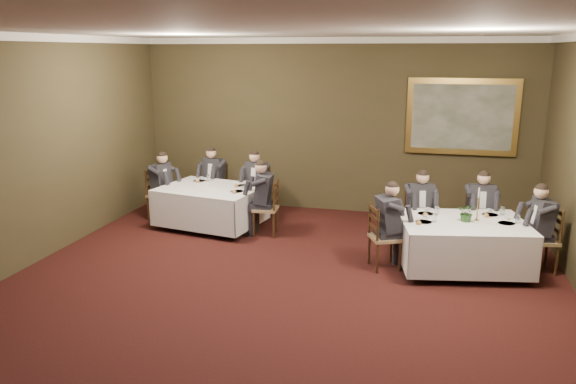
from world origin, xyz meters
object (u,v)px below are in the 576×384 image
at_px(chair_main_endright, 540,253).
at_px(chair_sec_backright, 257,203).
at_px(painting, 462,117).
at_px(centerpiece, 467,212).
at_px(candlestick, 478,208).
at_px(diner_main_backright, 479,220).
at_px(diner_sec_backleft, 215,187).
at_px(diner_main_endright, 541,239).
at_px(chair_sec_endleft, 161,205).
at_px(chair_sec_endright, 266,219).
at_px(table_main, 462,241).
at_px(diner_sec_endleft, 161,194).
at_px(chair_sec_backleft, 215,198).
at_px(diner_sec_endright, 266,207).
at_px(chair_main_endleft, 384,250).
at_px(diner_main_backleft, 419,219).
at_px(chair_main_backright, 478,232).
at_px(diner_sec_backright, 257,192).
at_px(diner_main_endleft, 385,236).
at_px(table_second, 211,204).
at_px(chair_main_backleft, 418,231).

xyz_separation_m(chair_main_endright, chair_sec_backright, (-4.99, 1.70, 0.00)).
bearing_deg(painting, centerpiece, -89.23).
relative_size(chair_sec_backright, candlestick, 1.91).
xyz_separation_m(diner_main_backright, diner_sec_backleft, (-5.12, 1.07, 0.00)).
xyz_separation_m(diner_main_endright, chair_sec_endleft, (-6.77, 1.07, -0.23)).
bearing_deg(chair_sec_endleft, chair_sec_endright, 92.78).
bearing_deg(painting, table_main, -90.00).
bearing_deg(diner_sec_backleft, diner_sec_endleft, 56.80).
bearing_deg(chair_sec_endleft, chair_sec_backleft, 147.33).
bearing_deg(diner_sec_endright, table_main, -109.34).
bearing_deg(table_main, chair_main_endleft, -168.92).
relative_size(table_main, diner_sec_endright, 1.55).
height_order(diner_main_backleft, chair_main_backright, diner_main_backleft).
bearing_deg(diner_sec_endright, chair_sec_backleft, 45.42).
xyz_separation_m(diner_sec_backright, painting, (3.84, 0.84, 1.51)).
distance_m(chair_sec_backright, diner_sec_backright, 0.23).
bearing_deg(chair_main_endright, table_main, 88.63).
height_order(diner_main_endleft, diner_main_endright, same).
bearing_deg(candlestick, chair_sec_endleft, 168.52).
bearing_deg(centerpiece, diner_main_endleft, -169.20).
bearing_deg(table_second, diner_sec_endright, -10.09).
relative_size(table_second, diner_sec_endright, 1.52).
height_order(diner_main_backleft, chair_sec_endright, diner_main_backleft).
bearing_deg(chair_sec_backright, diner_sec_endright, 125.43).
height_order(diner_main_endright, chair_sec_endleft, diner_main_endright).
bearing_deg(diner_main_backleft, candlestick, 122.31).
relative_size(diner_main_endleft, chair_sec_endleft, 1.35).
height_order(diner_main_backright, chair_sec_backright, diner_main_backright).
height_order(chair_main_endleft, diner_main_endright, diner_main_endright).
bearing_deg(centerpiece, chair_sec_backright, 153.67).
distance_m(chair_main_endleft, diner_sec_backleft, 4.33).
bearing_deg(centerpiece, chair_main_backright, 75.15).
distance_m(diner_sec_backleft, chair_sec_endright, 1.91).
bearing_deg(diner_main_endleft, candlestick, 78.92).
distance_m(chair_main_endleft, centerpiece, 1.37).
distance_m(table_main, diner_sec_endleft, 5.77).
bearing_deg(candlestick, diner_main_endright, 6.98).
bearing_deg(centerpiece, diner_sec_backleft, 156.79).
height_order(chair_main_endright, diner_sec_endright, diner_sec_endright).
bearing_deg(diner_sec_endright, diner_sec_backright, 20.48).
distance_m(diner_sec_backright, candlestick, 4.44).
xyz_separation_m(diner_main_endright, candlestick, (-0.95, -0.12, 0.44)).
relative_size(table_main, chair_sec_backright, 2.08).
xyz_separation_m(chair_main_endleft, chair_sec_backleft, (-3.66, 2.32, 0.00)).
bearing_deg(chair_main_backright, chair_main_backleft, 3.76).
bearing_deg(table_second, chair_sec_backleft, 107.50).
xyz_separation_m(diner_main_backleft, chair_sec_backright, (-3.17, 1.09, -0.23)).
bearing_deg(diner_sec_endright, chair_main_backleft, -95.52).
height_order(diner_sec_backright, diner_sec_endright, same).
bearing_deg(diner_main_backright, table_second, -7.95).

